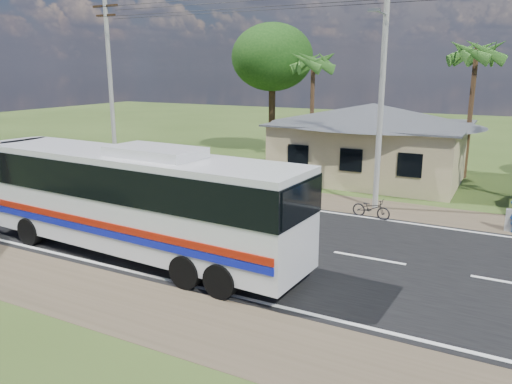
% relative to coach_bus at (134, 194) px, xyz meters
% --- Properties ---
extents(ground, '(120.00, 120.00, 0.00)m').
position_rel_coach_bus_xyz_m(ground, '(2.74, 3.48, -2.24)').
color(ground, '#2E4318').
rests_on(ground, ground).
extents(road, '(120.00, 16.00, 0.03)m').
position_rel_coach_bus_xyz_m(road, '(2.74, 3.48, -2.23)').
color(road, black).
rests_on(road, ground).
extents(house, '(12.40, 10.00, 5.00)m').
position_rel_coach_bus_xyz_m(house, '(3.74, 16.48, 0.40)').
color(house, tan).
rests_on(house, ground).
extents(utility_poles, '(32.80, 2.22, 11.00)m').
position_rel_coach_bus_xyz_m(utility_poles, '(5.41, 9.97, 3.53)').
color(utility_poles, '#9E9E99').
rests_on(utility_poles, ground).
extents(palm_mid, '(2.80, 2.80, 8.20)m').
position_rel_coach_bus_xyz_m(palm_mid, '(8.74, 18.98, 4.92)').
color(palm_mid, '#47301E').
rests_on(palm_mid, ground).
extents(palm_far, '(2.80, 2.80, 7.70)m').
position_rel_coach_bus_xyz_m(palm_far, '(-1.26, 19.48, 4.44)').
color(palm_far, '#47301E').
rests_on(palm_far, ground).
extents(tree_behind_house, '(6.00, 6.00, 9.61)m').
position_rel_coach_bus_xyz_m(tree_behind_house, '(-5.26, 21.48, 4.88)').
color(tree_behind_house, '#47301E').
rests_on(tree_behind_house, ground).
extents(coach_bus, '(12.75, 3.38, 3.92)m').
position_rel_coach_bus_xyz_m(coach_bus, '(0.00, 0.00, 0.00)').
color(coach_bus, silver).
rests_on(coach_bus, ground).
extents(motorcycle, '(1.78, 0.83, 0.90)m').
position_rel_coach_bus_xyz_m(motorcycle, '(6.02, 8.23, -1.79)').
color(motorcycle, black).
rests_on(motorcycle, ground).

